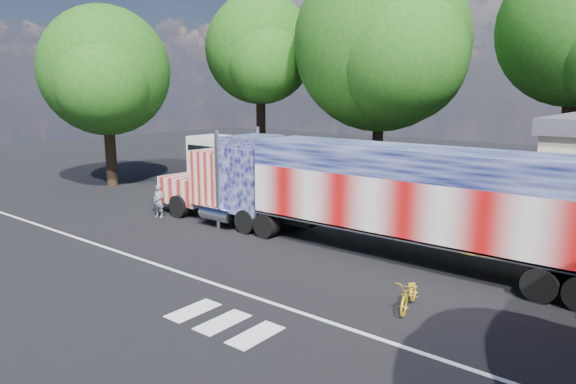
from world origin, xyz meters
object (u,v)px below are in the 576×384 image
Objects in this scene: woman at (159,201)px; tree_nw_a at (261,50)px; tree_w_a at (106,72)px; coach_bus at (265,166)px; semi_truck at (358,191)px; tree_n_mid at (383,44)px; bicycle at (409,294)px.

tree_nw_a reaches higher than woman.
coach_bus is at bearing 22.29° from tree_w_a.
woman is 12.06m from tree_w_a.
semi_truck is at bearing -30.38° from coach_bus.
tree_n_mid reaches higher than coach_bus.
tree_nw_a is (-5.84, 6.35, 7.40)m from coach_bus.
semi_truck is at bearing -5.25° from tree_w_a.
semi_truck is at bearing 123.35° from bicycle.
tree_nw_a reaches higher than bicycle.
woman is at bearing -68.35° from tree_nw_a.
woman is (-0.33, -7.56, -0.90)m from coach_bus.
bicycle is (14.19, -9.92, -1.25)m from coach_bus.
coach_bus is at bearing -117.29° from tree_n_mid.
bicycle is 0.12× the size of tree_n_mid.
semi_truck is 1.43× the size of tree_n_mid.
tree_w_a is 17.69m from tree_n_mid.
tree_nw_a is at bearing 97.87° from woman.
tree_n_mid reaches higher than semi_truck.
coach_bus is 17.36m from bicycle.
semi_truck is 1.83× the size of tree_w_a.
tree_w_a is at bearing 153.62° from bicycle.
tree_w_a is (-9.83, -4.03, 5.63)m from coach_bus.
tree_nw_a reaches higher than coach_bus.
coach_bus is 12.03m from tree_w_a.
semi_truck reaches higher than woman.
bicycle is at bearing -44.05° from semi_truck.
semi_truck is 21.11m from tree_nw_a.
tree_n_mid is at bearing 5.19° from tree_nw_a.
woman is 0.93× the size of bicycle.
tree_n_mid is at bearing 108.81° from bicycle.
tree_n_mid reaches higher than tree_w_a.
tree_n_mid reaches higher than woman.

